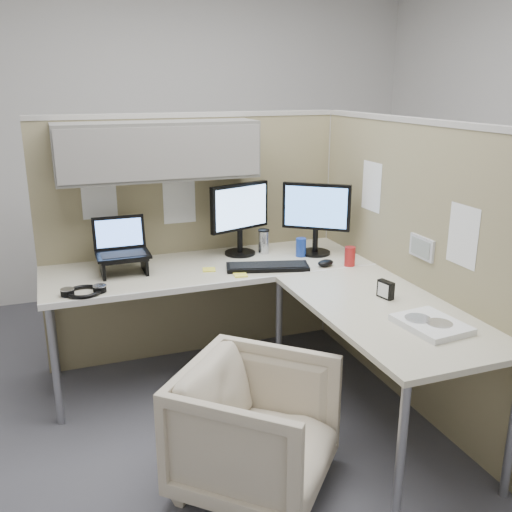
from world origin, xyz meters
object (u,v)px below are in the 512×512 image
object	(u,v)px
desk	(268,289)
office_chair	(256,423)
keyboard	(268,267)
monitor_left	(240,213)

from	to	relation	value
desk	office_chair	xyz separation A→B (m)	(-0.33, -0.72, -0.36)
office_chair	keyboard	size ratio (longest dim) A/B	1.34
monitor_left	keyboard	xyz separation A→B (m)	(0.06, -0.35, -0.26)
office_chair	keyboard	world-z (taller)	keyboard
desk	keyboard	size ratio (longest dim) A/B	4.05
monitor_left	keyboard	distance (m)	0.44
desk	keyboard	xyz separation A→B (m)	(0.09, 0.22, 0.05)
monitor_left	desk	bearing A→B (deg)	-112.20
office_chair	monitor_left	xyz separation A→B (m)	(0.36, 1.29, 0.67)
desk	monitor_left	xyz separation A→B (m)	(0.03, 0.57, 0.32)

